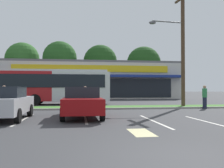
{
  "coord_description": "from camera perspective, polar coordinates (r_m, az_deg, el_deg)",
  "views": [
    {
      "loc": [
        -2.09,
        -4.78,
        1.47
      ],
      "look_at": [
        1.06,
        18.1,
        1.92
      ],
      "focal_mm": 39.83,
      "sensor_mm": 36.0,
      "label": 1
    }
  ],
  "objects": [
    {
      "name": "parking_stripe_0",
      "position": [
        12.8,
        -19.54,
        -7.61
      ],
      "size": [
        0.12,
        4.8,
        0.01
      ],
      "primitive_type": "cube",
      "color": "silver",
      "rests_on": "ground_plane"
    },
    {
      "name": "parking_stripe_1",
      "position": [
        12.72,
        -6.18,
        -7.71
      ],
      "size": [
        0.12,
        4.8,
        0.01
      ],
      "primitive_type": "cube",
      "color": "silver",
      "rests_on": "ground_plane"
    },
    {
      "name": "pedestrian_near_bench",
      "position": [
        19.62,
        20.49,
        -2.8
      ],
      "size": [
        0.35,
        0.35,
        1.73
      ],
      "rotation": [
        0.0,
        0.0,
        2.57
      ],
      "color": "#1E2338",
      "rests_on": "ground_plane"
    },
    {
      "name": "tree_mid_left",
      "position": [
        48.23,
        -11.91,
        5.79
      ],
      "size": [
        6.41,
        6.41,
        10.47
      ],
      "color": "#473323",
      "rests_on": "ground_plane"
    },
    {
      "name": "utility_pole",
      "position": [
        20.75,
        15.59,
        8.8
      ],
      "size": [
        3.05,
        2.4,
        9.36
      ],
      "color": "#4C3826",
      "rests_on": "ground_plane"
    },
    {
      "name": "tree_mid",
      "position": [
        48.44,
        -2.72,
        5.13
      ],
      "size": [
        6.51,
        6.51,
        10.01
      ],
      "color": "#473323",
      "rests_on": "ground_plane"
    },
    {
      "name": "tree_mid_right",
      "position": [
        49.4,
        7.29,
        4.66
      ],
      "size": [
        6.7,
        6.7,
        9.79
      ],
      "color": "#473323",
      "rests_on": "ground_plane"
    },
    {
      "name": "pedestrian_mid",
      "position": [
        16.17,
        -6.2,
        -3.4
      ],
      "size": [
        0.33,
        0.33,
        1.63
      ],
      "rotation": [
        0.0,
        0.0,
        5.63
      ],
      "color": "black",
      "rests_on": "ground_plane"
    },
    {
      "name": "tree_left",
      "position": [
        51.35,
        -19.89,
        5.35
      ],
      "size": [
        6.49,
        6.49,
        10.45
      ],
      "color": "#473323",
      "rests_on": "ground_plane"
    },
    {
      "name": "ground_plane",
      "position": [
        5.42,
        15.84,
        -16.77
      ],
      "size": [
        240.0,
        240.0,
        0.0
      ],
      "primitive_type": "plane",
      "color": "#38383A"
    },
    {
      "name": "grass_median",
      "position": [
        18.95,
        -1.5,
        -5.37
      ],
      "size": [
        56.0,
        2.2,
        0.12
      ],
      "primitive_type": "cube",
      "color": "#427A2D",
      "rests_on": "ground_plane"
    },
    {
      "name": "parking_stripe_2",
      "position": [
        11.51,
        9.59,
        -8.4
      ],
      "size": [
        0.12,
        4.8,
        0.01
      ],
      "primitive_type": "cube",
      "color": "silver",
      "rests_on": "ground_plane"
    },
    {
      "name": "parking_stripe_3",
      "position": [
        11.74,
        21.48,
        -8.2
      ],
      "size": [
        0.12,
        4.8,
        0.01
      ],
      "primitive_type": "cube",
      "color": "silver",
      "rests_on": "ground_plane"
    },
    {
      "name": "pedestrian_by_pole",
      "position": [
        16.6,
        -23.56,
        -3.19
      ],
      "size": [
        0.34,
        0.34,
        1.67
      ],
      "rotation": [
        0.0,
        0.0,
        1.69
      ],
      "color": "black",
      "rests_on": "ground_plane"
    },
    {
      "name": "car_0",
      "position": [
        12.8,
        -23.38,
        -4.0
      ],
      "size": [
        2.01,
        4.43,
        1.57
      ],
      "rotation": [
        0.0,
        0.0,
        1.57
      ],
      "color": "#B7B7BC",
      "rests_on": "ground_plane"
    },
    {
      "name": "car_1",
      "position": [
        12.92,
        -6.88,
        -4.1
      ],
      "size": [
        2.01,
        4.78,
        1.56
      ],
      "rotation": [
        0.0,
        0.0,
        -1.57
      ],
      "color": "maroon",
      "rests_on": "ground_plane"
    },
    {
      "name": "storefront_building",
      "position": [
        41.83,
        -5.05,
        0.7
      ],
      "size": [
        27.36,
        15.3,
        5.57
      ],
      "color": "beige",
      "rests_on": "ground_plane"
    },
    {
      "name": "curb_lip",
      "position": [
        17.74,
        -1.06,
        -5.67
      ],
      "size": [
        56.0,
        0.24,
        0.12
      ],
      "primitive_type": "cube",
      "color": "#99968C",
      "rests_on": "ground_plane"
    },
    {
      "name": "lot_arrow",
      "position": [
        8.54,
        6.69,
        -10.97
      ],
      "size": [
        0.7,
        1.6,
        0.01
      ],
      "primitive_type": "cube",
      "color": "beige",
      "rests_on": "ground_plane"
    },
    {
      "name": "city_bus",
      "position": [
        24.05,
        -14.71,
        -0.37
      ],
      "size": [
        11.68,
        2.72,
        3.25
      ],
      "rotation": [
        0.0,
        0.0,
        0.01
      ],
      "color": "#AD191E",
      "rests_on": "ground_plane"
    }
  ]
}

